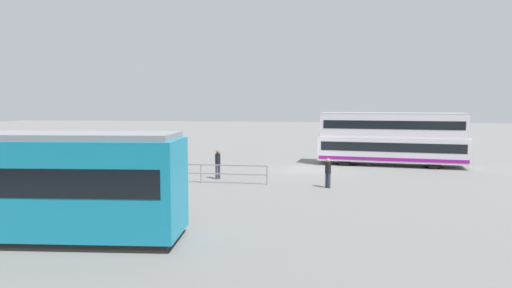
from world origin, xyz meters
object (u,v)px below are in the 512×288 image
object	(u,v)px
pedestrian_near_railing	(218,162)
info_sign	(143,151)
double_decker_bus	(391,139)
pedestrian_crossing	(328,171)

from	to	relation	value
pedestrian_near_railing	info_sign	world-z (taller)	info_sign
pedestrian_near_railing	double_decker_bus	bearing A→B (deg)	-145.48
double_decker_bus	info_sign	bearing A→B (deg)	29.36
pedestrian_near_railing	pedestrian_crossing	xyz separation A→B (m)	(-6.54, 1.81, -0.11)
pedestrian_near_railing	info_sign	distance (m)	4.50
pedestrian_near_railing	info_sign	size ratio (longest dim) A/B	0.70
double_decker_bus	pedestrian_crossing	size ratio (longest dim) A/B	6.64
double_decker_bus	pedestrian_crossing	bearing A→B (deg)	64.21
double_decker_bus	pedestrian_near_railing	world-z (taller)	double_decker_bus
pedestrian_crossing	double_decker_bus	bearing A→B (deg)	-115.79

